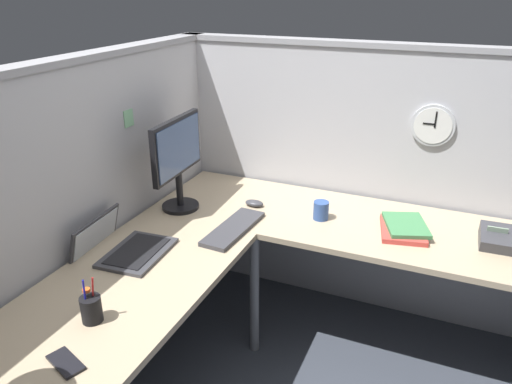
% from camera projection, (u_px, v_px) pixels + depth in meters
% --- Properties ---
extents(ground_plane, '(6.80, 6.80, 0.00)m').
position_uv_depth(ground_plane, '(271.00, 376.00, 2.52)').
color(ground_plane, '#383D47').
extents(cubicle_wall_back, '(2.57, 0.12, 1.58)m').
position_uv_depth(cubicle_wall_back, '(64.00, 240.00, 2.21)').
color(cubicle_wall_back, '#B2B2B7').
rests_on(cubicle_wall_back, ground).
extents(cubicle_wall_right, '(0.12, 2.37, 1.58)m').
position_uv_depth(cubicle_wall_right, '(370.00, 183.00, 2.85)').
color(cubicle_wall_right, '#B2B2B7').
rests_on(cubicle_wall_right, ground).
extents(desk, '(2.35, 2.15, 0.73)m').
position_uv_depth(desk, '(270.00, 291.00, 2.13)').
color(desk, tan).
rests_on(desk, ground).
extents(monitor, '(0.46, 0.20, 0.50)m').
position_uv_depth(monitor, '(178.00, 157.00, 2.56)').
color(monitor, black).
rests_on(monitor, desk).
extents(laptop, '(0.37, 0.40, 0.22)m').
position_uv_depth(laptop, '(119.00, 246.00, 2.24)').
color(laptop, '#38383D').
rests_on(laptop, desk).
extents(keyboard, '(0.44, 0.17, 0.02)m').
position_uv_depth(keyboard, '(233.00, 228.00, 2.43)').
color(keyboard, '#38383D').
rests_on(keyboard, desk).
extents(computer_mouse, '(0.06, 0.10, 0.03)m').
position_uv_depth(computer_mouse, '(254.00, 203.00, 2.69)').
color(computer_mouse, '#38383D').
rests_on(computer_mouse, desk).
extents(pen_cup, '(0.08, 0.08, 0.18)m').
position_uv_depth(pen_cup, '(91.00, 309.00, 1.77)').
color(pen_cup, black).
rests_on(pen_cup, desk).
extents(cell_phone, '(0.11, 0.16, 0.01)m').
position_uv_depth(cell_phone, '(66.00, 363.00, 1.58)').
color(cell_phone, black).
rests_on(cell_phone, desk).
extents(office_phone, '(0.20, 0.21, 0.11)m').
position_uv_depth(office_phone, '(505.00, 240.00, 2.27)').
color(office_phone, '#38383D').
rests_on(office_phone, desk).
extents(book_stack, '(0.33, 0.28, 0.04)m').
position_uv_depth(book_stack, '(404.00, 228.00, 2.42)').
color(book_stack, '#BF3F38').
rests_on(book_stack, desk).
extents(coffee_mug, '(0.08, 0.08, 0.10)m').
position_uv_depth(coffee_mug, '(321.00, 210.00, 2.54)').
color(coffee_mug, '#2D4C8C').
rests_on(coffee_mug, desk).
extents(wall_clock, '(0.04, 0.22, 0.22)m').
position_uv_depth(wall_clock, '(433.00, 125.00, 2.54)').
color(wall_clock, '#B7BABF').
extents(pinned_note_leftmost, '(0.07, 0.00, 0.08)m').
position_uv_depth(pinned_note_leftmost, '(129.00, 118.00, 2.42)').
color(pinned_note_leftmost, '#8CCC99').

